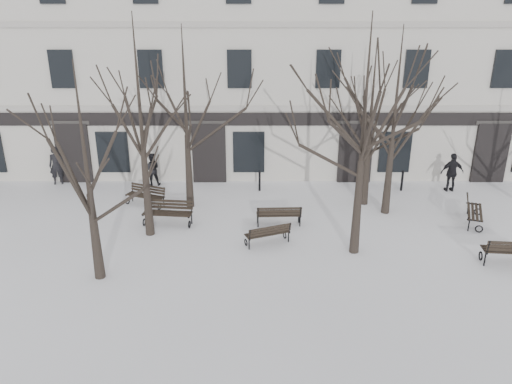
{
  "coord_description": "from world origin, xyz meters",
  "views": [
    {
      "loc": [
        -1.28,
        -15.0,
        8.29
      ],
      "look_at": [
        -1.26,
        3.0,
        1.36
      ],
      "focal_mm": 35.0,
      "sensor_mm": 36.0,
      "label": 1
    }
  ],
  "objects_px": {
    "tree_2": "(365,111)",
    "bench_5": "(473,211)",
    "tree_0": "(84,149)",
    "bench_4": "(279,214)",
    "bench_1": "(268,233)",
    "bench_3": "(146,195)",
    "tree_1": "(139,103)",
    "bench_0": "(168,212)"
  },
  "relations": [
    {
      "from": "bench_1",
      "to": "bench_3",
      "type": "bearing_deg",
      "value": -58.04
    },
    {
      "from": "bench_0",
      "to": "bench_4",
      "type": "xyz_separation_m",
      "value": [
        4.36,
        -0.14,
        -0.05
      ]
    },
    {
      "from": "bench_3",
      "to": "bench_5",
      "type": "relative_size",
      "value": 0.91
    },
    {
      "from": "bench_0",
      "to": "bench_3",
      "type": "distance_m",
      "value": 2.36
    },
    {
      "from": "tree_0",
      "to": "bench_0",
      "type": "relative_size",
      "value": 3.44
    },
    {
      "from": "bench_4",
      "to": "bench_5",
      "type": "relative_size",
      "value": 0.9
    },
    {
      "from": "tree_2",
      "to": "bench_1",
      "type": "xyz_separation_m",
      "value": [
        -3.02,
        0.57,
        -4.56
      ]
    },
    {
      "from": "tree_2",
      "to": "bench_5",
      "type": "bearing_deg",
      "value": 25.77
    },
    {
      "from": "tree_0",
      "to": "bench_0",
      "type": "xyz_separation_m",
      "value": [
        1.53,
        4.06,
        -3.73
      ]
    },
    {
      "from": "tree_0",
      "to": "tree_2",
      "type": "bearing_deg",
      "value": 11.48
    },
    {
      "from": "tree_0",
      "to": "bench_4",
      "type": "xyz_separation_m",
      "value": [
        5.89,
        3.91,
        -3.78
      ]
    },
    {
      "from": "tree_1",
      "to": "tree_0",
      "type": "bearing_deg",
      "value": -107.33
    },
    {
      "from": "bench_0",
      "to": "bench_5",
      "type": "xyz_separation_m",
      "value": [
        12.05,
        0.14,
        -0.01
      ]
    },
    {
      "from": "tree_1",
      "to": "bench_3",
      "type": "distance_m",
      "value": 5.41
    },
    {
      "from": "tree_1",
      "to": "bench_5",
      "type": "xyz_separation_m",
      "value": [
        12.6,
        1.04,
        -4.47
      ]
    },
    {
      "from": "tree_1",
      "to": "bench_4",
      "type": "relative_size",
      "value": 4.53
    },
    {
      "from": "tree_1",
      "to": "bench_1",
      "type": "height_order",
      "value": "tree_1"
    },
    {
      "from": "tree_0",
      "to": "bench_1",
      "type": "distance_m",
      "value": 7.01
    },
    {
      "from": "tree_2",
      "to": "bench_3",
      "type": "distance_m",
      "value": 10.32
    },
    {
      "from": "bench_0",
      "to": "tree_0",
      "type": "bearing_deg",
      "value": -104.07
    },
    {
      "from": "tree_0",
      "to": "tree_1",
      "type": "distance_m",
      "value": 3.38
    },
    {
      "from": "bench_1",
      "to": "bench_4",
      "type": "xyz_separation_m",
      "value": [
        0.46,
        1.63,
        0.03
      ]
    },
    {
      "from": "tree_1",
      "to": "bench_0",
      "type": "bearing_deg",
      "value": 58.69
    },
    {
      "from": "tree_2",
      "to": "bench_4",
      "type": "bearing_deg",
      "value": 139.28
    },
    {
      "from": "tree_1",
      "to": "bench_5",
      "type": "relative_size",
      "value": 4.06
    },
    {
      "from": "tree_1",
      "to": "tree_2",
      "type": "relative_size",
      "value": 1.0
    },
    {
      "from": "tree_1",
      "to": "bench_4",
      "type": "bearing_deg",
      "value": 8.85
    },
    {
      "from": "bench_3",
      "to": "tree_0",
      "type": "bearing_deg",
      "value": -69.14
    },
    {
      "from": "tree_0",
      "to": "tree_2",
      "type": "xyz_separation_m",
      "value": [
        8.45,
        1.71,
        0.76
      ]
    },
    {
      "from": "tree_2",
      "to": "bench_0",
      "type": "distance_m",
      "value": 8.56
    },
    {
      "from": "bench_0",
      "to": "bench_1",
      "type": "distance_m",
      "value": 4.28
    },
    {
      "from": "bench_1",
      "to": "bench_5",
      "type": "distance_m",
      "value": 8.38
    },
    {
      "from": "bench_3",
      "to": "bench_1",
      "type": "bearing_deg",
      "value": -12.73
    },
    {
      "from": "tree_1",
      "to": "bench_3",
      "type": "height_order",
      "value": "tree_1"
    },
    {
      "from": "tree_0",
      "to": "bench_0",
      "type": "bearing_deg",
      "value": 69.28
    },
    {
      "from": "bench_3",
      "to": "bench_4",
      "type": "bearing_deg",
      "value": 2.6
    },
    {
      "from": "tree_0",
      "to": "tree_1",
      "type": "xyz_separation_m",
      "value": [
        0.98,
        3.15,
        0.74
      ]
    },
    {
      "from": "tree_0",
      "to": "bench_3",
      "type": "relative_size",
      "value": 3.8
    },
    {
      "from": "bench_4",
      "to": "bench_3",
      "type": "bearing_deg",
      "value": -22.74
    },
    {
      "from": "tree_1",
      "to": "tree_2",
      "type": "height_order",
      "value": "tree_2"
    },
    {
      "from": "bench_1",
      "to": "bench_3",
      "type": "distance_m",
      "value": 6.39
    },
    {
      "from": "bench_1",
      "to": "bench_4",
      "type": "relative_size",
      "value": 0.97
    }
  ]
}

